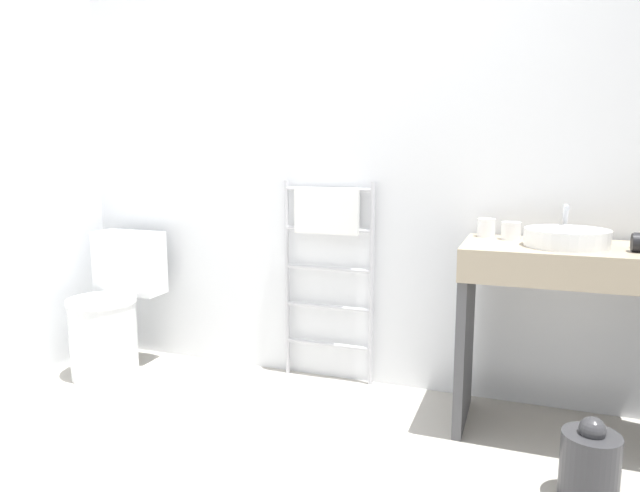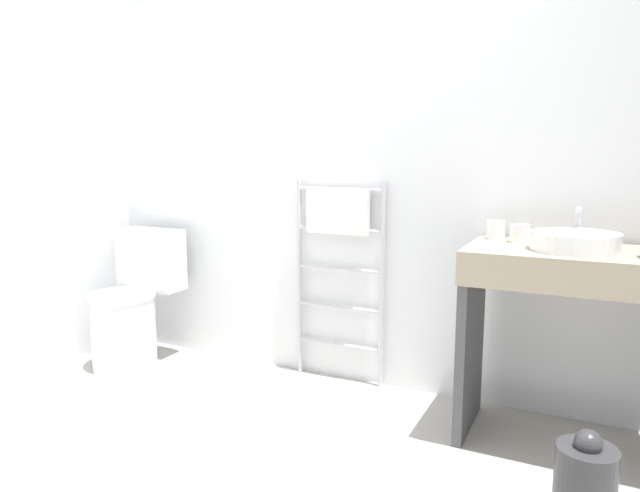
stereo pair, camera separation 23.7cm
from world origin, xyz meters
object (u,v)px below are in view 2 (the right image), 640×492
sink_basin (575,241)px  trash_bin (585,480)px  towel_radiator (338,239)px  cup_near_edge (520,233)px  cup_near_wall (496,230)px  toilet (133,307)px

sink_basin → trash_bin: 0.87m
towel_radiator → cup_near_edge: (0.90, -0.13, 0.10)m
towel_radiator → trash_bin: 1.55m
cup_near_edge → cup_near_wall: bearing=151.8°
toilet → towel_radiator: (1.16, 0.29, 0.43)m
cup_near_edge → trash_bin: bearing=-61.7°
towel_radiator → sink_basin: bearing=-12.9°
cup_near_wall → towel_radiator: bearing=175.0°
sink_basin → toilet: bearing=-179.3°
toilet → cup_near_edge: 2.14m
toilet → trash_bin: bearing=-10.1°
toilet → sink_basin: sink_basin is taller
towel_radiator → cup_near_edge: bearing=-8.1°
cup_near_wall → trash_bin: bearing=-56.6°
toilet → sink_basin: (2.28, 0.03, 0.53)m
sink_basin → trash_bin: sink_basin is taller
cup_near_edge → trash_bin: (0.31, -0.58, -0.73)m
toilet → towel_radiator: bearing=13.9°
cup_near_wall → trash_bin: cup_near_wall is taller
towel_radiator → trash_bin: towel_radiator is taller
sink_basin → cup_near_wall: bearing=150.2°
sink_basin → towel_radiator: bearing=167.1°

